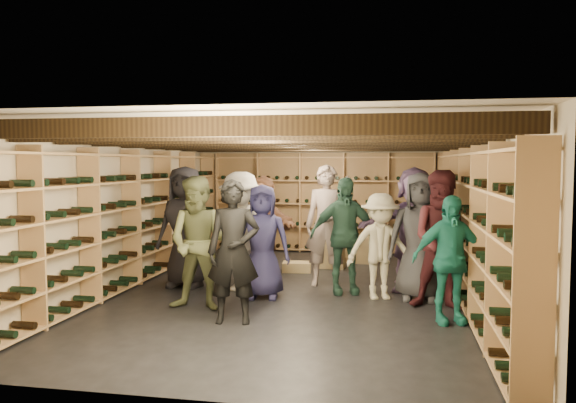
# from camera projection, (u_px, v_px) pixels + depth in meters

# --- Properties ---
(ground) EXTENTS (8.00, 8.00, 0.00)m
(ground) POSITION_uv_depth(u_px,v_px,m) (291.00, 291.00, 8.50)
(ground) COLOR black
(ground) RESTS_ON ground
(walls) EXTENTS (5.52, 8.02, 2.40)m
(walls) POSITION_uv_depth(u_px,v_px,m) (291.00, 212.00, 8.42)
(walls) COLOR beige
(walls) RESTS_ON ground
(ceiling) EXTENTS (5.50, 8.00, 0.01)m
(ceiling) POSITION_uv_depth(u_px,v_px,m) (291.00, 132.00, 8.34)
(ceiling) COLOR beige
(ceiling) RESTS_ON walls
(ceiling_joists) EXTENTS (5.40, 7.12, 0.18)m
(ceiling_joists) POSITION_uv_depth(u_px,v_px,m) (291.00, 141.00, 8.35)
(ceiling_joists) COLOR black
(ceiling_joists) RESTS_ON ground
(wine_rack_left) EXTENTS (0.32, 7.50, 2.15)m
(wine_rack_left) POSITION_uv_depth(u_px,v_px,m) (132.00, 217.00, 8.90)
(wine_rack_left) COLOR tan
(wine_rack_left) RESTS_ON ground
(wine_rack_right) EXTENTS (0.32, 7.50, 2.15)m
(wine_rack_right) POSITION_uv_depth(u_px,v_px,m) (469.00, 224.00, 7.96)
(wine_rack_right) COLOR tan
(wine_rack_right) RESTS_ON ground
(wine_rack_back) EXTENTS (4.70, 0.30, 2.15)m
(wine_rack_back) POSITION_uv_depth(u_px,v_px,m) (322.00, 203.00, 12.18)
(wine_rack_back) COLOR tan
(wine_rack_back) RESTS_ON ground
(crate_stack_left) EXTENTS (0.52, 0.36, 0.51)m
(crate_stack_left) POSITION_uv_depth(u_px,v_px,m) (331.00, 254.00, 10.37)
(crate_stack_left) COLOR tan
(crate_stack_left) RESTS_ON ground
(crate_stack_right) EXTENTS (0.55, 0.42, 0.51)m
(crate_stack_right) POSITION_uv_depth(u_px,v_px,m) (359.00, 249.00, 10.92)
(crate_stack_right) COLOR tan
(crate_stack_right) RESTS_ON ground
(crate_loose) EXTENTS (0.53, 0.38, 0.17)m
(crate_loose) POSITION_uv_depth(u_px,v_px,m) (297.00, 267.00, 10.00)
(crate_loose) COLOR tan
(crate_loose) RESTS_ON ground
(person_0) EXTENTS (0.99, 0.71, 1.89)m
(person_0) POSITION_uv_depth(u_px,v_px,m) (185.00, 227.00, 8.76)
(person_0) COLOR black
(person_0) RESTS_ON ground
(person_1) EXTENTS (0.69, 0.51, 1.74)m
(person_1) POSITION_uv_depth(u_px,v_px,m) (234.00, 252.00, 6.77)
(person_1) COLOR black
(person_1) RESTS_ON ground
(person_2) EXTENTS (0.87, 0.68, 1.77)m
(person_2) POSITION_uv_depth(u_px,v_px,m) (200.00, 243.00, 7.38)
(person_2) COLOR #5D633C
(person_2) RESTS_ON ground
(person_3) EXTENTS (1.10, 0.82, 1.51)m
(person_3) POSITION_uv_depth(u_px,v_px,m) (380.00, 246.00, 7.98)
(person_3) COLOR beige
(person_3) RESTS_ON ground
(person_4) EXTENTS (0.98, 0.61, 1.56)m
(person_4) POSITION_uv_depth(u_px,v_px,m) (449.00, 259.00, 6.77)
(person_4) COLOR #1E7F6E
(person_4) RESTS_ON ground
(person_5) EXTENTS (1.67, 1.14, 1.73)m
(person_5) POSITION_uv_depth(u_px,v_px,m) (261.00, 226.00, 9.48)
(person_5) COLOR brown
(person_5) RESTS_ON ground
(person_6) EXTENTS (0.87, 0.64, 1.63)m
(person_6) POSITION_uv_depth(u_px,v_px,m) (262.00, 241.00, 8.02)
(person_6) COLOR #25244E
(person_6) RESTS_ON ground
(person_7) EXTENTS (0.71, 0.47, 1.91)m
(person_7) POSITION_uv_depth(u_px,v_px,m) (327.00, 226.00, 8.82)
(person_7) COLOR gray
(person_7) RESTS_ON ground
(person_8) EXTENTS (0.96, 0.79, 1.85)m
(person_8) POSITION_uv_depth(u_px,v_px,m) (445.00, 240.00, 7.38)
(person_8) COLOR #44191E
(person_8) RESTS_ON ground
(person_9) EXTENTS (1.32, 0.99, 1.81)m
(person_9) POSITION_uv_depth(u_px,v_px,m) (241.00, 232.00, 8.45)
(person_9) COLOR #B5B1A5
(person_9) RESTS_ON ground
(person_10) EXTENTS (1.09, 0.70, 1.73)m
(person_10) POSITION_uv_depth(u_px,v_px,m) (344.00, 235.00, 8.31)
(person_10) COLOR #25483A
(person_10) RESTS_ON ground
(person_11) EXTENTS (1.81, 0.81, 1.88)m
(person_11) POSITION_uv_depth(u_px,v_px,m) (414.00, 229.00, 8.44)
(person_11) COLOR slate
(person_11) RESTS_ON ground
(person_12) EXTENTS (0.89, 0.59, 1.81)m
(person_12) POSITION_uv_depth(u_px,v_px,m) (420.00, 236.00, 7.89)
(person_12) COLOR #35363B
(person_12) RESTS_ON ground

